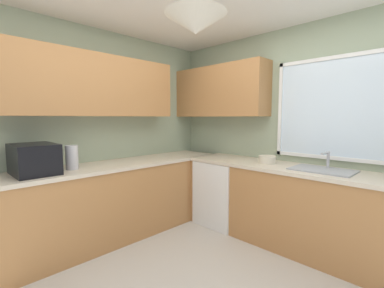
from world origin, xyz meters
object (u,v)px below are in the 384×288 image
object	(u,v)px
sink_assembly	(323,169)
bowl	(267,159)
kettle	(72,157)
microwave	(34,159)
dishwasher	(224,192)

from	to	relation	value
sink_assembly	bowl	size ratio (longest dim) A/B	2.92
kettle	bowl	size ratio (longest dim) A/B	1.27
microwave	kettle	bearing A→B (deg)	86.66
microwave	kettle	world-z (taller)	microwave
kettle	bowl	xyz separation A→B (m)	(1.26, 1.77, -0.08)
dishwasher	sink_assembly	xyz separation A→B (m)	(1.24, 0.04, 0.48)
sink_assembly	bowl	xyz separation A→B (m)	(-0.62, -0.01, 0.03)
microwave	sink_assembly	distance (m)	2.85
sink_assembly	bowl	distance (m)	0.62
bowl	kettle	bearing A→B (deg)	-125.41
dishwasher	kettle	bearing A→B (deg)	-110.18
sink_assembly	dishwasher	bearing A→B (deg)	-178.31
dishwasher	sink_assembly	size ratio (longest dim) A/B	1.45
microwave	bowl	distance (m)	2.47
dishwasher	microwave	bearing A→B (deg)	-107.57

